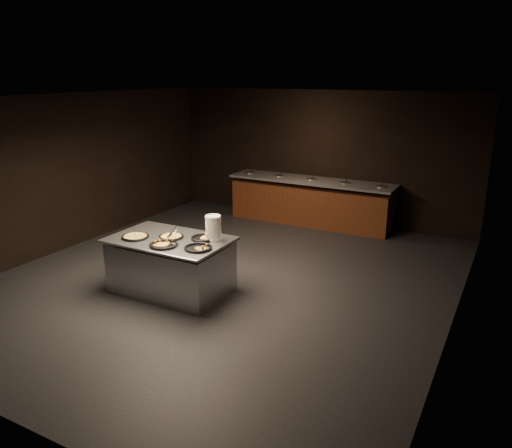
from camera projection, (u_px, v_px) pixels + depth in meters
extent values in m
cube|color=black|center=(227.00, 279.00, 8.24)|extent=(7.00, 8.00, 0.01)
cube|color=black|center=(223.00, 97.00, 7.38)|extent=(7.00, 8.00, 0.01)
cube|color=black|center=(319.00, 156.00, 11.18)|extent=(7.00, 0.01, 2.90)
cube|color=black|center=(67.00, 172.00, 9.40)|extent=(0.01, 8.00, 2.90)
cube|color=black|center=(464.00, 224.00, 6.22)|extent=(0.01, 8.00, 2.90)
cube|color=brown|center=(310.00, 205.00, 11.12)|extent=(3.60, 0.75, 0.85)
cube|color=#5C5C61|center=(311.00, 181.00, 10.96)|extent=(3.70, 0.83, 0.05)
cube|color=#36190C|center=(310.00, 221.00, 11.23)|extent=(3.60, 0.69, 0.08)
cylinder|color=silver|center=(250.00, 174.00, 11.66)|extent=(0.22, 0.22, 0.08)
cylinder|color=#517C31|center=(250.00, 173.00, 11.65)|extent=(0.19, 0.19, 0.02)
cylinder|color=black|center=(250.00, 169.00, 11.60)|extent=(0.04, 0.10, 0.19)
cylinder|color=silver|center=(279.00, 177.00, 11.31)|extent=(0.22, 0.22, 0.08)
cylinder|color=#517C31|center=(280.00, 176.00, 11.30)|extent=(0.19, 0.19, 0.02)
cylinder|color=black|center=(280.00, 172.00, 11.24)|extent=(0.04, 0.10, 0.19)
cylinder|color=silver|center=(311.00, 180.00, 10.95)|extent=(0.22, 0.22, 0.08)
cylinder|color=#517C31|center=(311.00, 179.00, 10.95)|extent=(0.19, 0.19, 0.02)
cylinder|color=black|center=(312.00, 176.00, 10.89)|extent=(0.04, 0.10, 0.19)
cylinder|color=silver|center=(345.00, 184.00, 10.60)|extent=(0.22, 0.22, 0.08)
cylinder|color=#517C31|center=(345.00, 183.00, 10.59)|extent=(0.19, 0.19, 0.02)
cylinder|color=black|center=(346.00, 179.00, 10.54)|extent=(0.04, 0.10, 0.19)
cylinder|color=silver|center=(381.00, 188.00, 10.25)|extent=(0.22, 0.22, 0.08)
cylinder|color=#517C31|center=(381.00, 187.00, 10.24)|extent=(0.19, 0.19, 0.02)
cylinder|color=black|center=(383.00, 183.00, 10.19)|extent=(0.04, 0.10, 0.19)
cube|color=silver|center=(171.00, 267.00, 7.66)|extent=(1.73, 1.06, 0.77)
cube|color=silver|center=(170.00, 240.00, 7.53)|extent=(1.81, 1.14, 0.04)
cylinder|color=silver|center=(145.00, 251.00, 7.05)|extent=(1.80, 0.06, 0.04)
cylinder|color=silver|center=(213.00, 228.00, 7.39)|extent=(0.23, 0.23, 0.38)
cylinder|color=black|center=(135.00, 237.00, 7.54)|extent=(0.39, 0.39, 0.01)
torus|color=black|center=(135.00, 236.00, 7.54)|extent=(0.41, 0.41, 0.04)
torus|color=#AC782C|center=(135.00, 236.00, 7.54)|extent=(0.35, 0.35, 0.03)
cylinder|color=tan|center=(135.00, 236.00, 7.54)|extent=(0.31, 0.31, 0.02)
cube|color=black|center=(135.00, 236.00, 7.53)|extent=(0.20, 0.24, 0.00)
cube|color=black|center=(135.00, 236.00, 7.53)|extent=(0.24, 0.20, 0.00)
cylinder|color=black|center=(171.00, 237.00, 7.54)|extent=(0.35, 0.35, 0.01)
torus|color=black|center=(171.00, 236.00, 7.54)|extent=(0.38, 0.38, 0.04)
torus|color=#AC782C|center=(171.00, 236.00, 7.54)|extent=(0.31, 0.31, 0.03)
cylinder|color=gold|center=(171.00, 236.00, 7.54)|extent=(0.27, 0.27, 0.02)
cube|color=black|center=(171.00, 236.00, 7.53)|extent=(0.02, 0.27, 0.00)
cube|color=black|center=(171.00, 236.00, 7.53)|extent=(0.27, 0.02, 0.00)
cylinder|color=black|center=(204.00, 239.00, 7.48)|extent=(0.36, 0.36, 0.01)
torus|color=black|center=(204.00, 238.00, 7.48)|extent=(0.38, 0.38, 0.04)
cylinder|color=black|center=(164.00, 246.00, 7.19)|extent=(0.39, 0.39, 0.01)
torus|color=black|center=(164.00, 245.00, 7.18)|extent=(0.41, 0.41, 0.04)
cylinder|color=black|center=(198.00, 249.00, 7.07)|extent=(0.38, 0.38, 0.01)
torus|color=black|center=(198.00, 248.00, 7.06)|extent=(0.40, 0.40, 0.04)
cube|color=silver|center=(178.00, 234.00, 7.67)|extent=(0.12, 0.14, 0.00)
cylinder|color=black|center=(172.00, 231.00, 7.49)|extent=(0.05, 0.23, 0.14)
cylinder|color=silver|center=(175.00, 233.00, 7.58)|extent=(0.03, 0.12, 0.09)
cube|color=silver|center=(175.00, 243.00, 7.24)|extent=(0.14, 0.13, 0.00)
cylinder|color=black|center=(170.00, 235.00, 7.33)|extent=(0.19, 0.11, 0.14)
cylinder|color=silver|center=(173.00, 240.00, 7.29)|extent=(0.10, 0.06, 0.08)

